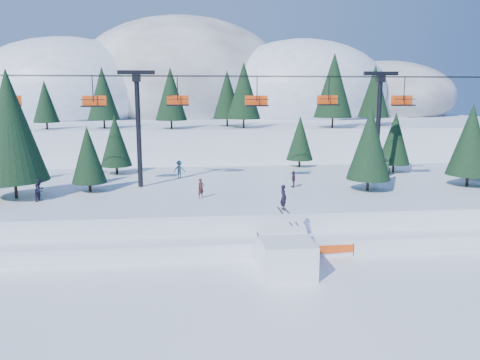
{
  "coord_description": "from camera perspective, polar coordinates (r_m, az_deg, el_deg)",
  "views": [
    {
      "loc": [
        -4.41,
        -24.17,
        10.9
      ],
      "look_at": [
        -1.23,
        6.0,
        5.2
      ],
      "focal_mm": 35.0,
      "sensor_mm": 36.0,
      "label": 1
    }
  ],
  "objects": [
    {
      "name": "ground",
      "position": [
        26.87,
        4.06,
        -13.31
      ],
      "size": [
        160.0,
        160.0,
        0.0
      ],
      "primitive_type": "plane",
      "color": "white",
      "rests_on": "ground"
    },
    {
      "name": "mountain_ridge",
      "position": [
        97.53,
        -6.5,
        9.83
      ],
      "size": [
        119.0,
        60.4,
        26.46
      ],
      "color": "white",
      "rests_on": "ground"
    },
    {
      "name": "banner_far",
      "position": [
        34.91,
        16.4,
        -7.07
      ],
      "size": [
        2.67,
        1.07,
        0.9
      ],
      "color": "black",
      "rests_on": "ground"
    },
    {
      "name": "berm",
      "position": [
        34.08,
        1.71,
        -7.04
      ],
      "size": [
        70.0,
        6.0,
        1.1
      ],
      "primitive_type": "cube",
      "color": "white",
      "rests_on": "ground"
    },
    {
      "name": "jump_kicker",
      "position": [
        29.24,
        5.59,
        -8.85
      ],
      "size": [
        3.12,
        4.35,
        5.16
      ],
      "color": "white",
      "rests_on": "ground"
    },
    {
      "name": "conifer_stand",
      "position": [
        42.65,
        1.25,
        5.42
      ],
      "size": [
        63.04,
        17.76,
        10.26
      ],
      "color": "black",
      "rests_on": "mid_shelf"
    },
    {
      "name": "mid_shelf",
      "position": [
        43.48,
        -0.05,
        -2.18
      ],
      "size": [
        70.0,
        22.0,
        2.5
      ],
      "primitive_type": "cube",
      "color": "white",
      "rests_on": "ground"
    },
    {
      "name": "banner_near",
      "position": [
        32.3,
        11.36,
        -8.28
      ],
      "size": [
        2.86,
        0.17,
        0.9
      ],
      "color": "black",
      "rests_on": "ground"
    },
    {
      "name": "distant_skiers",
      "position": [
        43.14,
        -2.94,
        0.58
      ],
      "size": [
        33.12,
        10.17,
        1.83
      ],
      "color": "#262037",
      "rests_on": "mid_shelf"
    },
    {
      "name": "chairlift",
      "position": [
        42.56,
        1.02,
        8.51
      ],
      "size": [
        46.27,
        3.21,
        10.28
      ],
      "color": "black",
      "rests_on": "mid_shelf"
    }
  ]
}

